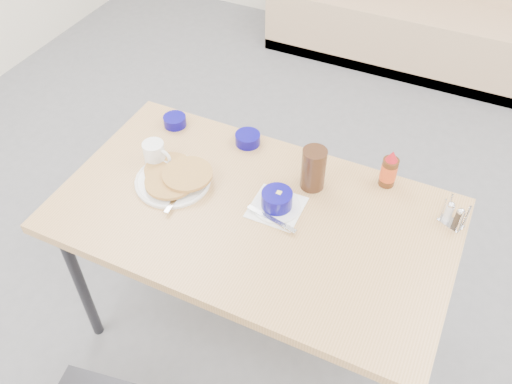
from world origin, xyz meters
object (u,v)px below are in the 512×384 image
at_px(creamer_bowl, 175,121).
at_px(syrup_bottle, 389,170).
at_px(pancake_plate, 174,178).
at_px(dining_table, 253,224).
at_px(grits_setting, 277,202).
at_px(booth_bench, 408,11).
at_px(butter_bowl, 248,139).
at_px(coffee_mug, 155,153).
at_px(amber_tumbler, 313,169).
at_px(condiment_caddy, 453,216).

bearing_deg(creamer_bowl, syrup_bottle, 2.21).
height_order(pancake_plate, creamer_bowl, pancake_plate).
distance_m(dining_table, grits_setting, 0.13).
xyz_separation_m(booth_bench, creamer_bowl, (-0.51, -2.23, 0.43)).
xyz_separation_m(creamer_bowl, butter_bowl, (0.32, 0.02, 0.00)).
height_order(booth_bench, syrup_bottle, booth_bench).
bearing_deg(dining_table, creamer_bowl, 148.82).
relative_size(coffee_mug, butter_bowl, 1.21).
relative_size(grits_setting, amber_tumbler, 1.20).
bearing_deg(creamer_bowl, amber_tumbler, -8.14).
bearing_deg(syrup_bottle, grits_setting, -137.92).
distance_m(dining_table, pancake_plate, 0.34).
xyz_separation_m(coffee_mug, butter_bowl, (0.27, 0.25, -0.03)).
height_order(condiment_caddy, syrup_bottle, syrup_bottle).
bearing_deg(syrup_bottle, booth_bench, 99.92).
xyz_separation_m(grits_setting, syrup_bottle, (0.32, 0.29, 0.04)).
distance_m(coffee_mug, butter_bowl, 0.37).
bearing_deg(butter_bowl, coffee_mug, -136.49).
xyz_separation_m(coffee_mug, amber_tumbler, (0.59, 0.14, 0.04)).
height_order(grits_setting, amber_tumbler, amber_tumbler).
xyz_separation_m(dining_table, pancake_plate, (-0.33, 0.01, 0.08)).
xyz_separation_m(grits_setting, butter_bowl, (-0.25, 0.28, -0.01)).
distance_m(pancake_plate, creamer_bowl, 0.34).
distance_m(booth_bench, syrup_bottle, 2.28).
xyz_separation_m(dining_table, creamer_bowl, (-0.51, 0.31, 0.08)).
relative_size(coffee_mug, amber_tumbler, 0.72).
bearing_deg(amber_tumbler, pancake_plate, -156.89).
bearing_deg(pancake_plate, amber_tumbler, 23.11).
bearing_deg(amber_tumbler, syrup_bottle, 27.19).
relative_size(pancake_plate, coffee_mug, 2.46).
relative_size(pancake_plate, butter_bowl, 2.97).
height_order(grits_setting, creamer_bowl, grits_setting).
relative_size(coffee_mug, condiment_caddy, 1.18).
relative_size(dining_table, creamer_bowl, 14.94).
relative_size(booth_bench, coffee_mug, 15.70).
bearing_deg(condiment_caddy, pancake_plate, -142.11).
relative_size(condiment_caddy, syrup_bottle, 0.65).
distance_m(coffee_mug, condiment_caddy, 1.10).
relative_size(booth_bench, grits_setting, 9.41).
bearing_deg(dining_table, pancake_plate, 177.59).
relative_size(butter_bowl, amber_tumbler, 0.60).
bearing_deg(grits_setting, pancake_plate, -174.35).
relative_size(pancake_plate, syrup_bottle, 1.89).
bearing_deg(coffee_mug, pancake_plate, -27.14).
xyz_separation_m(booth_bench, grits_setting, (0.07, -2.48, 0.44)).
xyz_separation_m(grits_setting, amber_tumbler, (0.07, 0.16, 0.05)).
bearing_deg(dining_table, amber_tumbler, 57.14).
distance_m(creamer_bowl, butter_bowl, 0.32).
xyz_separation_m(booth_bench, butter_bowl, (-0.18, -2.21, 0.43)).
relative_size(creamer_bowl, condiment_caddy, 0.91).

